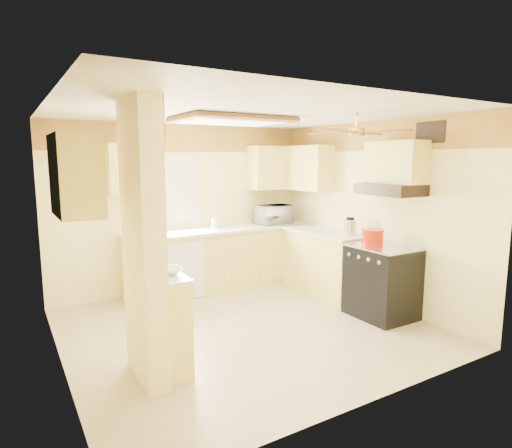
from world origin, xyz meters
TOP-DOWN VIEW (x-y plane):
  - floor at (0.00, 0.00)m, footprint 4.00×4.00m
  - ceiling at (0.00, 0.00)m, footprint 4.00×4.00m
  - wall_back at (0.00, 1.90)m, footprint 4.00×0.00m
  - wall_front at (0.00, -1.90)m, footprint 4.00×0.00m
  - wall_left at (-2.00, 0.00)m, footprint 0.00×3.80m
  - wall_right at (2.00, 0.00)m, footprint 0.00×3.80m
  - wallpaper_border at (0.00, 1.88)m, footprint 4.00×0.02m
  - partition_column at (-1.35, -0.55)m, footprint 0.20×0.70m
  - partition_ledge at (-1.13, -0.55)m, footprint 0.25×0.55m
  - ledge_top at (-1.13, -0.55)m, footprint 0.28×0.58m
  - lower_cabinets_back at (0.50, 1.60)m, footprint 3.00×0.60m
  - lower_cabinets_right at (1.70, 0.60)m, footprint 0.60×1.40m
  - countertop_back at (0.50, 1.59)m, footprint 3.04×0.64m
  - countertop_right at (1.69, 0.60)m, footprint 0.64×1.44m
  - dishwasher_panel at (-0.25, 1.29)m, footprint 0.58×0.02m
  - window at (-0.25, 1.89)m, footprint 0.92×0.02m
  - upper_cab_back_left at (-0.85, 1.72)m, footprint 0.60×0.35m
  - upper_cab_back_right at (1.55, 1.72)m, footprint 0.90×0.35m
  - upper_cab_right at (1.82, 1.25)m, footprint 0.35×1.00m
  - upper_cab_left_wall at (-1.82, -0.25)m, footprint 0.35×0.75m
  - upper_cab_over_stove at (1.82, -0.55)m, footprint 0.35×0.76m
  - stove at (1.67, -0.55)m, footprint 0.68×0.77m
  - range_hood at (1.74, -0.55)m, footprint 0.50×0.76m
  - poster_menu at (-1.24, -0.55)m, footprint 0.02×0.42m
  - poster_nashville at (-1.24, -0.55)m, footprint 0.02×0.42m
  - ceiling_light_panel at (0.10, 0.50)m, footprint 1.35×0.95m
  - ceiling_fan at (1.00, -0.70)m, footprint 1.15×1.15m
  - vent_grate at (1.98, -0.90)m, footprint 0.02×0.40m
  - microwave at (1.44, 1.59)m, footprint 0.56×0.38m
  - bowl at (-1.12, -0.52)m, footprint 0.27×0.27m
  - dutch_oven at (1.65, -0.38)m, footprint 0.28×0.28m
  - kettle at (1.75, 0.14)m, footprint 0.17×0.17m
  - dish_rack at (-0.80, 1.56)m, footprint 0.43×0.34m
  - utensil_crock at (0.41, 1.69)m, footprint 0.12×0.12m

SIDE VIEW (x-z plane):
  - floor at x=0.00m, z-range 0.00..0.00m
  - dishwasher_panel at x=-0.25m, z-range 0.03..0.83m
  - partition_ledge at x=-1.13m, z-range 0.00..0.90m
  - lower_cabinets_back at x=0.50m, z-range 0.00..0.90m
  - lower_cabinets_right at x=1.70m, z-range 0.00..0.90m
  - stove at x=1.67m, z-range 0.00..0.92m
  - ledge_top at x=-1.13m, z-range 0.90..0.94m
  - countertop_back at x=0.50m, z-range 0.90..0.94m
  - countertop_right at x=1.69m, z-range 0.90..0.94m
  - bowl at x=-1.12m, z-range 0.94..1.00m
  - dutch_oven at x=1.65m, z-range 0.92..1.11m
  - utensil_crock at x=0.41m, z-range 0.90..1.14m
  - dish_rack at x=-0.80m, z-range 0.91..1.14m
  - kettle at x=1.75m, z-range 0.93..1.19m
  - microwave at x=1.44m, z-range 0.94..1.25m
  - poster_nashville at x=-1.24m, z-range 0.92..1.48m
  - wall_back at x=0.00m, z-range -0.75..3.25m
  - wall_front at x=0.00m, z-range -0.75..3.25m
  - wall_left at x=-2.00m, z-range -0.65..3.15m
  - wall_right at x=2.00m, z-range -0.65..3.15m
  - partition_column at x=-1.35m, z-range 0.00..2.50m
  - window at x=-0.25m, z-range 1.04..2.06m
  - range_hood at x=1.74m, z-range 1.55..1.69m
  - upper_cab_back_left at x=-0.85m, z-range 1.50..2.20m
  - upper_cab_back_right at x=1.55m, z-range 1.50..2.20m
  - upper_cab_right at x=1.82m, z-range 1.50..2.20m
  - upper_cab_left_wall at x=-1.82m, z-range 1.50..2.20m
  - poster_menu at x=-1.24m, z-range 1.57..2.14m
  - upper_cab_over_stove at x=1.82m, z-range 1.69..2.21m
  - ceiling_fan at x=1.00m, z-range 2.16..2.42m
  - wallpaper_border at x=0.00m, z-range 2.10..2.50m
  - vent_grate at x=1.98m, z-range 2.17..2.42m
  - ceiling_light_panel at x=0.10m, z-range 2.42..2.49m
  - ceiling at x=0.00m, z-range 2.50..2.50m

